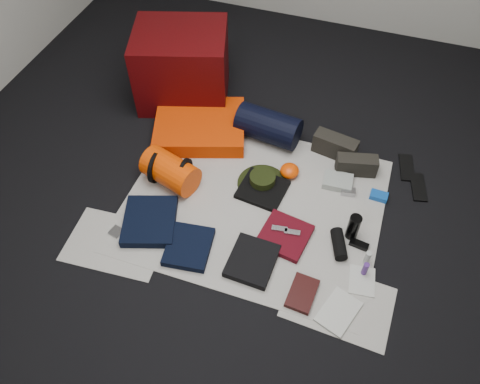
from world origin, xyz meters
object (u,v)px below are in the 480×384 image
(stuff_sack, at_px, (170,171))
(compact_camera, at_px, (348,192))
(red_cabinet, at_px, (182,66))
(navy_duffel, at_px, (268,126))
(water_bottle, at_px, (353,227))
(paperback_book, at_px, (302,293))
(sleeping_pad, at_px, (200,127))

(stuff_sack, relative_size, compact_camera, 3.93)
(red_cabinet, height_order, navy_duffel, red_cabinet)
(water_bottle, bearing_deg, paperback_book, -111.29)
(stuff_sack, xyz_separation_m, water_bottle, (1.21, -0.05, -0.01))
(water_bottle, height_order, paperback_book, water_bottle)
(red_cabinet, relative_size, stuff_sack, 1.84)
(compact_camera, xyz_separation_m, paperback_book, (-0.11, -0.80, -0.00))
(sleeping_pad, height_order, navy_duffel, navy_duffel)
(stuff_sack, xyz_separation_m, navy_duffel, (0.48, 0.60, 0.01))
(sleeping_pad, height_order, water_bottle, water_bottle)
(water_bottle, bearing_deg, compact_camera, 103.65)
(red_cabinet, distance_m, navy_duffel, 0.81)
(stuff_sack, bearing_deg, red_cabinet, 107.23)
(navy_duffel, distance_m, paperback_book, 1.25)
(navy_duffel, height_order, compact_camera, navy_duffel)
(sleeping_pad, distance_m, stuff_sack, 0.50)
(navy_duffel, height_order, paperback_book, navy_duffel)
(sleeping_pad, xyz_separation_m, water_bottle, (1.20, -0.54, 0.03))
(stuff_sack, distance_m, navy_duffel, 0.77)
(compact_camera, bearing_deg, stuff_sack, -175.60)
(water_bottle, distance_m, compact_camera, 0.34)
(stuff_sack, relative_size, paperback_book, 1.66)
(compact_camera, bearing_deg, paperback_book, -107.03)
(navy_duffel, distance_m, compact_camera, 0.73)
(red_cabinet, xyz_separation_m, paperback_book, (1.28, -1.38, -0.25))
(sleeping_pad, relative_size, paperback_book, 2.92)
(stuff_sack, xyz_separation_m, compact_camera, (1.13, 0.27, -0.09))
(navy_duffel, distance_m, water_bottle, 0.97)
(navy_duffel, relative_size, water_bottle, 2.41)
(compact_camera, bearing_deg, sleeping_pad, 159.59)
(red_cabinet, height_order, water_bottle, red_cabinet)
(compact_camera, bearing_deg, red_cabinet, 148.14)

